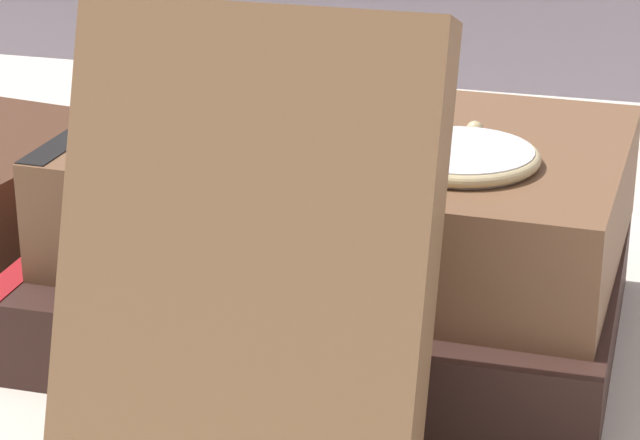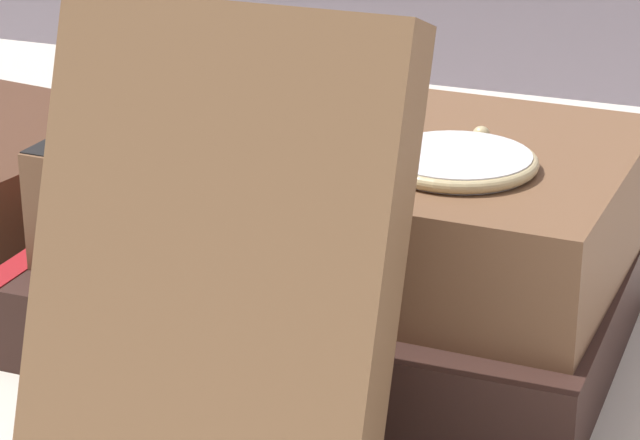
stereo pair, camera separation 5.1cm
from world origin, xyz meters
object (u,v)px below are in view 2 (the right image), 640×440
book_flat_top (342,189)px  book_leaning_front (213,277)px  book_flat_bottom (319,289)px  pocket_watch (460,158)px

book_flat_top → book_leaning_front: size_ratio=1.39×
book_flat_bottom → book_leaning_front: size_ratio=1.47×
book_flat_top → pocket_watch: bearing=-18.4°
book_flat_top → book_flat_bottom: bearing=-121.2°
book_flat_top → book_leaning_front: bearing=-85.9°
book_leaning_front → book_flat_top: bearing=92.2°
book_leaning_front → pocket_watch: (0.05, 0.11, 0.01)m
book_flat_bottom → pocket_watch: pocket_watch is taller
book_flat_bottom → book_flat_top: bearing=57.2°
book_flat_bottom → pocket_watch: 0.09m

